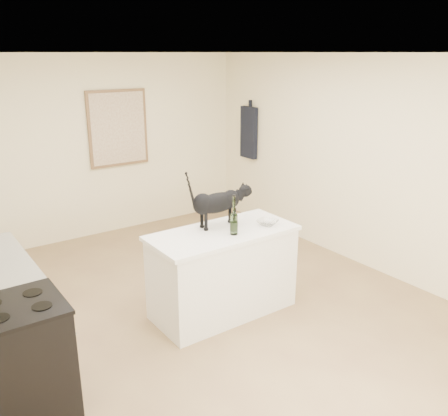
% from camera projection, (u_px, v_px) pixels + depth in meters
% --- Properties ---
extents(floor, '(5.50, 5.50, 0.00)m').
position_uv_depth(floor, '(205.00, 306.00, 5.18)').
color(floor, '#9C8153').
rests_on(floor, ground).
extents(ceiling, '(5.50, 5.50, 0.00)m').
position_uv_depth(ceiling, '(201.00, 52.00, 4.38)').
color(ceiling, white).
rests_on(ceiling, ground).
extents(wall_back, '(4.50, 0.00, 4.50)m').
position_uv_depth(wall_back, '(99.00, 147.00, 6.91)').
color(wall_back, beige).
rests_on(wall_back, ground).
extents(wall_right, '(0.00, 5.50, 5.50)m').
position_uv_depth(wall_right, '(354.00, 161.00, 6.02)').
color(wall_right, beige).
rests_on(wall_right, ground).
extents(island_base, '(1.44, 0.67, 0.86)m').
position_uv_depth(island_base, '(223.00, 274.00, 4.95)').
color(island_base, white).
rests_on(island_base, floor).
extents(island_top, '(1.50, 0.70, 0.04)m').
position_uv_depth(island_top, '(223.00, 233.00, 4.81)').
color(island_top, white).
rests_on(island_top, island_base).
extents(stove, '(0.60, 0.60, 0.90)m').
position_uv_depth(stove, '(25.00, 362.00, 3.50)').
color(stove, black).
rests_on(stove, floor).
extents(artwork_frame, '(0.90, 0.03, 1.10)m').
position_uv_depth(artwork_frame, '(118.00, 128.00, 6.98)').
color(artwork_frame, brown).
rests_on(artwork_frame, wall_back).
extents(artwork_canvas, '(0.82, 0.00, 1.02)m').
position_uv_depth(artwork_canvas, '(119.00, 128.00, 6.96)').
color(artwork_canvas, beige).
rests_on(artwork_canvas, wall_back).
extents(hanging_garment, '(0.08, 0.34, 0.80)m').
position_uv_depth(hanging_garment, '(249.00, 133.00, 7.55)').
color(hanging_garment, black).
rests_on(hanging_garment, wall_right).
extents(black_cat, '(0.67, 0.28, 0.46)m').
position_uv_depth(black_cat, '(217.00, 205.00, 4.86)').
color(black_cat, black).
rests_on(black_cat, island_top).
extents(wine_bottle, '(0.08, 0.08, 0.36)m').
position_uv_depth(wine_bottle, '(234.00, 217.00, 4.67)').
color(wine_bottle, '#345421').
rests_on(wine_bottle, island_top).
extents(glass_bowl, '(0.28, 0.28, 0.05)m').
position_uv_depth(glass_bowl, '(267.00, 223.00, 4.96)').
color(glass_bowl, white).
rests_on(glass_bowl, island_top).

